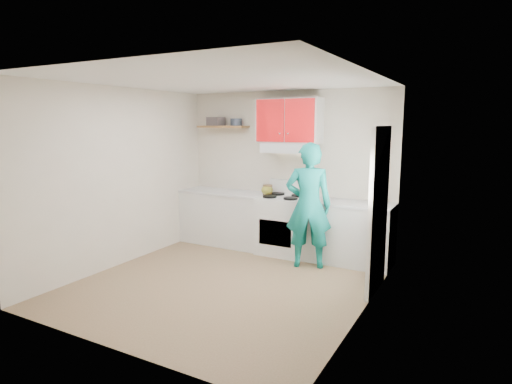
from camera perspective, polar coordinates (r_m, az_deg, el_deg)
The scene contains 21 objects.
floor at distance 5.75m, azimuth -4.03°, elevation -12.06°, with size 3.80×3.80×0.00m, color brown.
ceiling at distance 5.38m, azimuth -4.35°, elevation 14.70°, with size 3.60×3.80×0.04m, color white.
back_wall at distance 7.07m, azimuth 4.18°, elevation 2.83°, with size 3.60×0.04×2.60m, color beige.
front_wall at distance 3.98m, azimuth -19.17°, elevation -2.66°, with size 3.60×0.04×2.60m, color beige.
left_wall at distance 6.56m, azimuth -17.54°, elevation 1.92°, with size 0.04×3.80×2.60m, color beige.
right_wall at distance 4.70m, azimuth 14.61°, elevation -0.68°, with size 0.04×3.80×2.60m, color beige.
door at distance 5.43m, azimuth 16.05°, elevation -2.39°, with size 0.05×0.85×2.05m, color white.
door_glass at distance 5.37m, azimuth 15.97°, elevation 2.08°, with size 0.01×0.55×0.95m, color white.
counter_left at distance 7.45m, azimuth -4.18°, elevation -3.48°, with size 1.52×0.60×0.90m, color silver.
counter_right at distance 6.56m, azimuth 12.13°, elevation -5.42°, with size 1.32×0.60×0.90m, color silver.
stove at distance 6.89m, azimuth 3.73°, elevation -4.44°, with size 0.76×0.65×0.92m, color white.
range_hood at distance 6.80m, azimuth 4.21°, elevation 5.91°, with size 0.76×0.44×0.15m, color silver.
upper_cabinets at distance 6.84m, azimuth 4.45°, elevation 9.49°, with size 1.02×0.33×0.70m, color red.
shelf at distance 7.45m, azimuth -4.42°, elevation 8.70°, with size 0.90×0.30×0.04m, color brown.
books at distance 7.52m, azimuth -5.39°, elevation 9.38°, with size 0.28×0.20×0.15m, color #463E40.
tin at distance 7.35m, azimuth -2.67°, elevation 9.32°, with size 0.20×0.20×0.12m, color #333D4C.
kettle at distance 6.96m, azimuth 1.49°, elevation 0.27°, with size 0.19×0.19×0.16m, color olive.
crock at distance 6.98m, azimuth 1.56°, elevation 0.23°, with size 0.16×0.16×0.19m, color brown.
cutting_board at distance 6.40m, azimuth 10.75°, elevation -1.52°, with size 0.31×0.22×0.02m, color olive.
silicone_mat at distance 6.32m, azimuth 15.66°, elevation -1.90°, with size 0.31×0.26×0.01m, color red.
person at distance 6.18m, azimuth 7.04°, elevation -1.81°, with size 0.66×0.44×1.82m, color #0D7870.
Camera 1 is at (2.90, -4.50, 2.08)m, focal length 29.92 mm.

